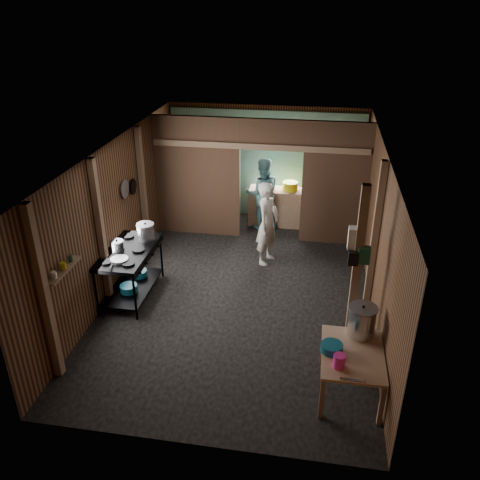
% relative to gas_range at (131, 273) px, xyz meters
% --- Properties ---
extents(floor, '(4.50, 7.00, 0.00)m').
position_rel_gas_range_xyz_m(floor, '(1.88, 0.50, -0.45)').
color(floor, black).
rests_on(floor, ground).
extents(ceiling, '(4.50, 7.00, 0.00)m').
position_rel_gas_range_xyz_m(ceiling, '(1.88, 0.50, 2.15)').
color(ceiling, '#3C3A36').
rests_on(ceiling, ground).
extents(wall_back, '(4.50, 0.00, 2.60)m').
position_rel_gas_range_xyz_m(wall_back, '(1.88, 4.00, 0.85)').
color(wall_back, brown).
rests_on(wall_back, ground).
extents(wall_front, '(4.50, 0.00, 2.60)m').
position_rel_gas_range_xyz_m(wall_front, '(1.88, -3.00, 0.85)').
color(wall_front, brown).
rests_on(wall_front, ground).
extents(wall_left, '(0.00, 7.00, 2.60)m').
position_rel_gas_range_xyz_m(wall_left, '(-0.37, 0.50, 0.85)').
color(wall_left, brown).
rests_on(wall_left, ground).
extents(wall_right, '(0.00, 7.00, 2.60)m').
position_rel_gas_range_xyz_m(wall_right, '(4.13, 0.50, 0.85)').
color(wall_right, brown).
rests_on(wall_right, ground).
extents(partition_left, '(1.85, 0.10, 2.60)m').
position_rel_gas_range_xyz_m(partition_left, '(0.55, 2.70, 0.85)').
color(partition_left, '#492C1B').
rests_on(partition_left, floor).
extents(partition_right, '(1.35, 0.10, 2.60)m').
position_rel_gas_range_xyz_m(partition_right, '(3.46, 2.70, 0.85)').
color(partition_right, '#492C1B').
rests_on(partition_right, floor).
extents(partition_header, '(1.30, 0.10, 0.60)m').
position_rel_gas_range_xyz_m(partition_header, '(2.13, 2.70, 1.85)').
color(partition_header, '#492C1B').
rests_on(partition_header, wall_back).
extents(turquoise_panel, '(4.40, 0.06, 2.50)m').
position_rel_gas_range_xyz_m(turquoise_panel, '(1.88, 3.94, 0.80)').
color(turquoise_panel, '#71A6A3').
rests_on(turquoise_panel, wall_back).
extents(back_counter, '(1.20, 0.50, 0.85)m').
position_rel_gas_range_xyz_m(back_counter, '(2.18, 3.45, -0.03)').
color(back_counter, '#8F694E').
rests_on(back_counter, floor).
extents(wall_clock, '(0.20, 0.03, 0.20)m').
position_rel_gas_range_xyz_m(wall_clock, '(2.13, 3.90, 1.45)').
color(wall_clock, silver).
rests_on(wall_clock, wall_back).
extents(post_left_a, '(0.10, 0.12, 2.60)m').
position_rel_gas_range_xyz_m(post_left_a, '(-0.30, -2.10, 0.85)').
color(post_left_a, '#8F694E').
rests_on(post_left_a, floor).
extents(post_left_b, '(0.10, 0.12, 2.60)m').
position_rel_gas_range_xyz_m(post_left_b, '(-0.30, -0.30, 0.85)').
color(post_left_b, '#8F694E').
rests_on(post_left_b, floor).
extents(post_left_c, '(0.10, 0.12, 2.60)m').
position_rel_gas_range_xyz_m(post_left_c, '(-0.30, 1.70, 0.85)').
color(post_left_c, '#8F694E').
rests_on(post_left_c, floor).
extents(post_right, '(0.10, 0.12, 2.60)m').
position_rel_gas_range_xyz_m(post_right, '(4.06, 0.30, 0.85)').
color(post_right, '#8F694E').
rests_on(post_right, floor).
extents(post_free, '(0.12, 0.12, 2.60)m').
position_rel_gas_range_xyz_m(post_free, '(3.73, -0.80, 0.85)').
color(post_free, '#8F694E').
rests_on(post_free, floor).
extents(cross_beam, '(4.40, 0.12, 0.12)m').
position_rel_gas_range_xyz_m(cross_beam, '(1.88, 2.65, 1.60)').
color(cross_beam, '#8F694E').
rests_on(cross_beam, wall_left).
extents(pan_lid_big, '(0.03, 0.34, 0.34)m').
position_rel_gas_range_xyz_m(pan_lid_big, '(-0.33, 0.90, 1.20)').
color(pan_lid_big, gray).
rests_on(pan_lid_big, wall_left).
extents(pan_lid_small, '(0.03, 0.30, 0.30)m').
position_rel_gas_range_xyz_m(pan_lid_small, '(-0.33, 1.30, 1.10)').
color(pan_lid_small, black).
rests_on(pan_lid_small, wall_left).
extents(wall_shelf, '(0.14, 0.80, 0.03)m').
position_rel_gas_range_xyz_m(wall_shelf, '(-0.27, -1.60, 0.95)').
color(wall_shelf, '#8F694E').
rests_on(wall_shelf, wall_left).
extents(jar_white, '(0.07, 0.07, 0.10)m').
position_rel_gas_range_xyz_m(jar_white, '(-0.27, -1.85, 1.01)').
color(jar_white, silver).
rests_on(jar_white, wall_shelf).
extents(jar_yellow, '(0.08, 0.08, 0.10)m').
position_rel_gas_range_xyz_m(jar_yellow, '(-0.27, -1.60, 1.01)').
color(jar_yellow, '#B6A40E').
rests_on(jar_yellow, wall_shelf).
extents(jar_green, '(0.06, 0.06, 0.10)m').
position_rel_gas_range_xyz_m(jar_green, '(-0.27, -1.38, 1.01)').
color(jar_green, '#18482E').
rests_on(jar_green, wall_shelf).
extents(bag_white, '(0.22, 0.15, 0.32)m').
position_rel_gas_range_xyz_m(bag_white, '(3.68, -0.72, 1.33)').
color(bag_white, silver).
rests_on(bag_white, post_free).
extents(bag_green, '(0.16, 0.12, 0.24)m').
position_rel_gas_range_xyz_m(bag_green, '(3.80, -0.86, 1.15)').
color(bag_green, '#18482E').
rests_on(bag_green, post_free).
extents(bag_black, '(0.14, 0.10, 0.20)m').
position_rel_gas_range_xyz_m(bag_black, '(3.66, -0.88, 1.10)').
color(bag_black, black).
rests_on(bag_black, post_free).
extents(gas_range, '(0.79, 1.53, 0.90)m').
position_rel_gas_range_xyz_m(gas_range, '(0.00, 0.00, 0.00)').
color(gas_range, black).
rests_on(gas_range, floor).
extents(prep_table, '(0.80, 1.10, 0.65)m').
position_rel_gas_range_xyz_m(prep_table, '(3.71, -1.80, -0.13)').
color(prep_table, tan).
rests_on(prep_table, floor).
extents(stove_pot_large, '(0.34, 0.34, 0.32)m').
position_rel_gas_range_xyz_m(stove_pot_large, '(0.17, 0.44, 0.59)').
color(stove_pot_large, '#B5B5BB').
rests_on(stove_pot_large, gas_range).
extents(stove_pot_med, '(0.29, 0.29, 0.20)m').
position_rel_gas_range_xyz_m(stove_pot_med, '(-0.17, -0.05, 0.53)').
color(stove_pot_med, '#B5B5BB').
rests_on(stove_pot_med, gas_range).
extents(frying_pan, '(0.37, 0.55, 0.07)m').
position_rel_gas_range_xyz_m(frying_pan, '(0.00, -0.39, 0.48)').
color(frying_pan, gray).
rests_on(frying_pan, gas_range).
extents(blue_tub_front, '(0.30, 0.30, 0.12)m').
position_rel_gas_range_xyz_m(blue_tub_front, '(0.00, -0.16, -0.21)').
color(blue_tub_front, '#0E4E5F').
rests_on(blue_tub_front, gas_range).
extents(blue_tub_back, '(0.29, 0.29, 0.11)m').
position_rel_gas_range_xyz_m(blue_tub_back, '(0.00, 0.37, -0.22)').
color(blue_tub_back, '#0E4E5F').
rests_on(blue_tub_back, gas_range).
extents(stock_pot, '(0.44, 0.44, 0.46)m').
position_rel_gas_range_xyz_m(stock_pot, '(3.82, -1.39, 0.41)').
color(stock_pot, '#B5B5BB').
rests_on(stock_pot, prep_table).
extents(wash_basin, '(0.29, 0.29, 0.11)m').
position_rel_gas_range_xyz_m(wash_basin, '(3.44, -1.80, 0.25)').
color(wash_basin, '#0E4E5F').
rests_on(wash_basin, prep_table).
extents(pink_bucket, '(0.17, 0.17, 0.18)m').
position_rel_gas_range_xyz_m(pink_bucket, '(3.52, -2.10, 0.29)').
color(pink_bucket, '#E92793').
rests_on(pink_bucket, prep_table).
extents(knife, '(0.30, 0.04, 0.01)m').
position_rel_gas_range_xyz_m(knife, '(3.69, -2.31, 0.21)').
color(knife, '#B5B5BB').
rests_on(knife, prep_table).
extents(yellow_tub, '(0.34, 0.34, 0.19)m').
position_rel_gas_range_xyz_m(yellow_tub, '(2.50, 3.45, 0.49)').
color(yellow_tub, '#B6A40E').
rests_on(yellow_tub, back_counter).
extents(cook, '(0.57, 0.70, 1.66)m').
position_rel_gas_range_xyz_m(cook, '(2.20, 1.62, 0.38)').
color(cook, beige).
rests_on(cook, floor).
extents(worker_back, '(0.92, 0.80, 1.63)m').
position_rel_gas_range_xyz_m(worker_back, '(1.90, 3.22, 0.36)').
color(worker_back, teal).
rests_on(worker_back, floor).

